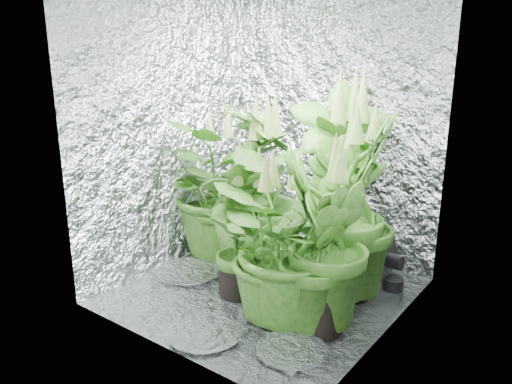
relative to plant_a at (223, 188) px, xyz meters
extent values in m
plane|color=silver|center=(0.55, -0.27, -0.52)|extent=(1.60, 1.60, 0.00)
cube|color=silver|center=(0.55, 0.53, 0.48)|extent=(1.60, 0.02, 2.00)
cube|color=silver|center=(0.55, -1.07, 0.48)|extent=(1.60, 0.02, 2.00)
cube|color=silver|center=(-0.25, -0.27, 0.48)|extent=(0.02, 1.60, 2.00)
cube|color=silver|center=(1.35, -0.27, 0.48)|extent=(0.02, 1.60, 2.00)
cylinder|color=black|center=(0.00, 0.00, -0.40)|extent=(0.26, 0.26, 0.23)
cylinder|color=#4B2513|center=(0.00, 0.00, -0.30)|extent=(0.24, 0.24, 0.03)
imported|color=#194712|center=(0.00, 0.00, 0.01)|extent=(1.12, 1.12, 1.00)
cone|color=#597B37|center=(0.00, 0.00, 0.45)|extent=(0.08, 0.08, 0.23)
cylinder|color=black|center=(0.77, 0.24, -0.38)|extent=(0.32, 0.32, 0.29)
cylinder|color=#4B2513|center=(0.77, 0.24, -0.25)|extent=(0.30, 0.30, 0.03)
imported|color=#194712|center=(0.77, 0.24, 0.13)|extent=(0.89, 0.89, 1.24)
cone|color=#597B37|center=(0.77, 0.24, 0.68)|extent=(0.10, 0.10, 0.29)
cylinder|color=black|center=(0.99, 0.01, -0.39)|extent=(0.28, 0.28, 0.25)
cylinder|color=#4B2513|center=(0.99, 0.01, -0.28)|extent=(0.26, 0.26, 0.03)
imported|color=#194712|center=(0.99, 0.01, 0.07)|extent=(0.76, 0.76, 1.11)
cone|color=#597B37|center=(0.99, 0.01, 0.56)|extent=(0.09, 0.09, 0.25)
cylinder|color=black|center=(0.37, -0.07, -0.39)|extent=(0.29, 0.29, 0.26)
cylinder|color=#4B2513|center=(0.37, -0.07, -0.27)|extent=(0.27, 0.27, 0.03)
imported|color=#194712|center=(0.37, -0.07, 0.07)|extent=(0.85, 0.85, 1.12)
cone|color=#597B37|center=(0.37, -0.07, 0.57)|extent=(0.09, 0.09, 0.26)
cylinder|color=black|center=(0.83, -0.51, -0.41)|extent=(0.25, 0.25, 0.23)
cylinder|color=#4B2513|center=(0.83, -0.51, -0.31)|extent=(0.23, 0.23, 0.03)
imported|color=#194712|center=(0.83, -0.51, -0.04)|extent=(1.06, 1.06, 0.90)
cone|color=#597B37|center=(0.83, -0.51, 0.35)|extent=(0.08, 0.08, 0.23)
cylinder|color=black|center=(0.45, -0.38, -0.40)|extent=(0.26, 0.26, 0.23)
cylinder|color=#4B2513|center=(0.45, -0.38, -0.30)|extent=(0.24, 0.24, 0.03)
imported|color=#194712|center=(0.45, -0.38, -0.07)|extent=(0.63, 0.63, 0.84)
cone|color=#597B37|center=(0.45, -0.38, 0.29)|extent=(0.08, 0.08, 0.23)
cylinder|color=black|center=(1.05, -0.45, -0.40)|extent=(0.26, 0.26, 0.23)
cylinder|color=#4B2513|center=(1.05, -0.45, -0.30)|extent=(0.24, 0.24, 0.03)
imported|color=#194712|center=(1.05, -0.45, 0.00)|extent=(0.60, 0.60, 0.98)
cone|color=#597B37|center=(1.05, -0.45, 0.43)|extent=(0.08, 0.08, 0.23)
cylinder|color=black|center=(1.19, 0.25, -0.48)|extent=(0.13, 0.13, 0.07)
cylinder|color=black|center=(1.19, 0.25, -0.33)|extent=(0.10, 0.10, 0.09)
cylinder|color=#4C4C51|center=(1.14, 0.25, -0.33)|extent=(0.02, 0.28, 0.28)
torus|color=#4C4C51|center=(1.14, 0.25, -0.33)|extent=(0.02, 0.29, 0.29)
cube|color=white|center=(0.88, -0.53, -0.22)|extent=(0.06, 0.05, 0.09)
camera|label=1|loc=(2.22, -2.57, 0.95)|focal=35.00mm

